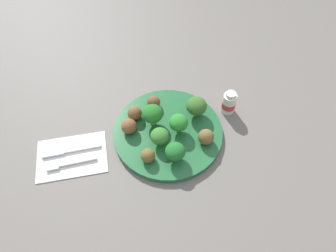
{
  "coord_description": "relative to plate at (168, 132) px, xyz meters",
  "views": [
    {
      "loc": [
        0.12,
        0.43,
        0.66
      ],
      "look_at": [
        0.0,
        0.0,
        0.04
      ],
      "focal_mm": 32.82,
      "sensor_mm": 36.0,
      "label": 1
    }
  ],
  "objects": [
    {
      "name": "knife",
      "position": [
        0.25,
        -0.02,
        -0.0
      ],
      "size": [
        0.15,
        0.02,
        0.01
      ],
      "color": "white",
      "rests_on": "napkin"
    },
    {
      "name": "broccoli_floret_front_left",
      "position": [
        -0.02,
        0.01,
        0.04
      ],
      "size": [
        0.05,
        0.05,
        0.05
      ],
      "color": "#90CC7D",
      "rests_on": "plate"
    },
    {
      "name": "napkin",
      "position": [
        0.25,
        0.0,
        -0.01
      ],
      "size": [
        0.18,
        0.13,
        0.01
      ],
      "primitive_type": "cube",
      "rotation": [
        0.0,
        0.0,
        -0.09
      ],
      "color": "white",
      "rests_on": "ground_plane"
    },
    {
      "name": "broccoli_floret_center",
      "position": [
        0.03,
        0.03,
        0.04
      ],
      "size": [
        0.05,
        0.05,
        0.05
      ],
      "color": "#9EBD6A",
      "rests_on": "plate"
    },
    {
      "name": "broccoli_floret_mid_left",
      "position": [
        0.01,
        0.08,
        0.04
      ],
      "size": [
        0.05,
        0.05,
        0.05
      ],
      "color": "#8CB971",
      "rests_on": "plate"
    },
    {
      "name": "fork",
      "position": [
        0.26,
        0.02,
        -0.0
      ],
      "size": [
        0.12,
        0.02,
        0.01
      ],
      "color": "silver",
      "rests_on": "napkin"
    },
    {
      "name": "broccoli_floret_back_right",
      "position": [
        -0.08,
        -0.03,
        0.04
      ],
      "size": [
        0.05,
        0.05,
        0.06
      ],
      "color": "#8CBD70",
      "rests_on": "plate"
    },
    {
      "name": "meatball_back_right",
      "position": [
        0.01,
        -0.09,
        0.03
      ],
      "size": [
        0.03,
        0.03,
        0.03
      ],
      "primitive_type": "sphere",
      "color": "brown",
      "rests_on": "plate"
    },
    {
      "name": "meatball_far_rim",
      "position": [
        -0.08,
        0.06,
        0.03
      ],
      "size": [
        0.04,
        0.04,
        0.04
      ],
      "primitive_type": "sphere",
      "color": "brown",
      "rests_on": "plate"
    },
    {
      "name": "plate",
      "position": [
        0.0,
        0.0,
        0.0
      ],
      "size": [
        0.28,
        0.28,
        0.02
      ],
      "primitive_type": "cylinder",
      "color": "#236638",
      "rests_on": "ground_plane"
    },
    {
      "name": "meatball_front_left",
      "position": [
        0.07,
        -0.06,
        0.03
      ],
      "size": [
        0.04,
        0.04,
        0.04
      ],
      "primitive_type": "sphere",
      "color": "brown",
      "rests_on": "plate"
    },
    {
      "name": "yogurt_bottle",
      "position": [
        -0.18,
        -0.03,
        0.02
      ],
      "size": [
        0.04,
        0.04,
        0.07
      ],
      "color": "white",
      "rests_on": "ground_plane"
    },
    {
      "name": "meatball_mid_right",
      "position": [
        0.09,
        -0.03,
        0.03
      ],
      "size": [
        0.04,
        0.04,
        0.04
      ],
      "primitive_type": "sphere",
      "color": "brown",
      "rests_on": "plate"
    },
    {
      "name": "broccoli_floret_back_left",
      "position": [
        0.03,
        -0.03,
        0.05
      ],
      "size": [
        0.05,
        0.05,
        0.06
      ],
      "color": "#91BD78",
      "rests_on": "plate"
    },
    {
      "name": "meatball_center",
      "position": [
        0.07,
        0.07,
        0.03
      ],
      "size": [
        0.04,
        0.04,
        0.04
      ],
      "primitive_type": "sphere",
      "color": "brown",
      "rests_on": "plate"
    },
    {
      "name": "ground_plane",
      "position": [
        0.0,
        0.0,
        -0.01
      ],
      "size": [
        4.0,
        4.0,
        0.0
      ],
      "primitive_type": "plane",
      "color": "slate"
    }
  ]
}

